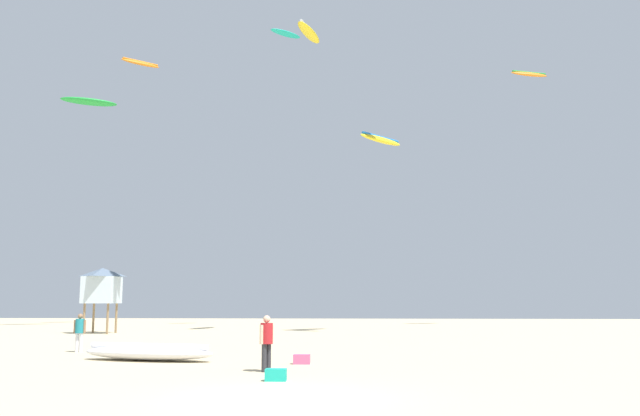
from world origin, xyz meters
name	(u,v)px	position (x,y,z in m)	size (l,w,h in m)	color
ground_plane	(277,398)	(0.00, 0.00, 0.00)	(120.00, 120.00, 0.00)	beige
person_foreground	(267,339)	(-0.95, 5.29, 0.98)	(0.38, 0.47, 1.67)	#2D2D33
person_midground	(80,330)	(-9.63, 12.19, 0.92)	(0.52, 0.35, 1.57)	silver
kite_grounded_near	(148,352)	(-5.61, 8.63, 0.29)	(5.18, 2.50, 0.61)	white
lifeguard_tower	(102,285)	(-14.47, 26.76, 3.05)	(2.30, 2.30, 4.15)	#8C704C
cooler_box	(302,359)	(-0.07, 7.71, 0.16)	(0.56, 0.36, 0.32)	#E5598C
gear_bag	(276,375)	(-0.39, 3.08, 0.16)	(0.56, 0.36, 0.32)	#19B29E
kite_aloft_0	(529,74)	(16.30, 38.41, 20.66)	(3.45, 1.95, 0.72)	orange
kite_aloft_1	(140,63)	(-16.84, 39.29, 22.58)	(3.29, 2.98, 0.71)	orange
kite_aloft_3	(89,102)	(-19.66, 35.55, 18.00)	(4.46, 3.04, 0.53)	green
kite_aloft_4	(309,33)	(-1.29, 27.92, 20.23)	(1.95, 3.94, 0.68)	yellow
kite_aloft_5	(286,34)	(-3.84, 36.73, 23.92)	(2.74, 2.57, 0.35)	#19B29E
kite_aloft_7	(381,140)	(3.55, 28.77, 12.87)	(3.54, 3.75, 0.85)	yellow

